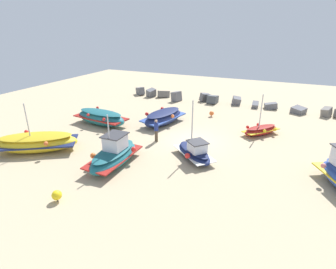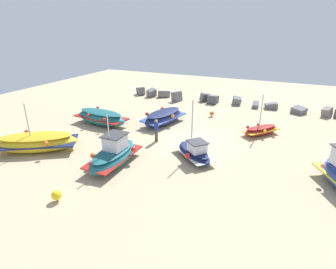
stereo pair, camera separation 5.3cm
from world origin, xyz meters
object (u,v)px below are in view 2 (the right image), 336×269
Objects in this scene: fishing_boat_0 at (114,155)px; mooring_buoy_0 at (56,195)px; fishing_boat_3 at (37,142)px; mooring_buoy_1 at (212,113)px; fishing_boat_6 at (101,117)px; person_walking at (156,129)px; fishing_boat_2 at (164,117)px; fishing_boat_5 at (194,152)px; fishing_boat_1 at (261,130)px.

fishing_boat_0 is 4.48m from mooring_buoy_0.
mooring_buoy_0 is (5.69, -3.89, -0.28)m from fishing_boat_3.
fishing_boat_0 is 12.32m from mooring_buoy_1.
fishing_boat_6 is (0.71, 6.28, 0.03)m from fishing_boat_3.
fishing_boat_3 reaches higher than mooring_buoy_1.
person_walking is at bearing -6.10° from fishing_boat_6.
fishing_boat_2 is at bearing 32.70° from fishing_boat_6.
fishing_boat_0 is 5.17m from fishing_boat_5.
mooring_buoy_0 is at bearing -161.46° from person_walking.
fishing_boat_5 is (10.40, 3.36, -0.17)m from fishing_boat_3.
fishing_boat_5 reaches higher than fishing_boat_6.
fishing_boat_3 reaches higher than fishing_boat_0.
fishing_boat_5 is at bearing -125.46° from fishing_boat_2.
fishing_boat_1 is 0.59× the size of fishing_boat_3.
fishing_boat_3 is 1.48× the size of fishing_boat_5.
fishing_boat_0 is 8.16m from fishing_boat_2.
fishing_boat_2 is 2.83× the size of person_walking.
fishing_boat_0 is 6.09m from fishing_boat_3.
fishing_boat_5 is 8.65m from mooring_buoy_0.
fishing_boat_6 reaches higher than fishing_boat_2.
fishing_boat_3 is at bearing -121.10° from fishing_boat_5.
fishing_boat_6 is 10.39m from mooring_buoy_1.
fishing_boat_6 is at bearing 103.39° from person_walking.
fishing_boat_1 is at bearing -30.37° from person_walking.
fishing_boat_1 is 0.64× the size of fishing_boat_6.
fishing_boat_5 reaches higher than mooring_buoy_1.
fishing_boat_6 reaches higher than mooring_buoy_0.
fishing_boat_1 reaches higher than person_walking.
mooring_buoy_1 is (2.95, 11.96, -0.35)m from fishing_boat_0.
fishing_boat_0 reaches higher than fishing_boat_1.
mooring_buoy_1 is (3.33, 16.41, -0.04)m from mooring_buoy_0.
fishing_boat_5 is 0.73× the size of fishing_boat_6.
mooring_buoy_0 is (-1.16, -8.79, -0.65)m from person_walking.
fishing_boat_2 is (-8.24, -0.87, 0.24)m from fishing_boat_1.
mooring_buoy_0 is at bearing -101.46° from mooring_buoy_1.
person_walking reaches higher than fishing_boat_2.
fishing_boat_1 is 7.14m from fishing_boat_5.
fishing_boat_2 is at bearing 135.31° from fishing_boat_1.
fishing_boat_0 reaches higher than fishing_boat_2.
fishing_boat_3 is 3.28× the size of person_walking.
fishing_boat_3 is at bearing 163.83° from fishing_boat_1.
mooring_buoy_0 is at bearing -57.36° from fishing_boat_6.
fishing_boat_2 is at bearing 24.50° from fishing_boat_3.
fishing_boat_2 is 5.08m from mooring_buoy_1.
fishing_boat_1 is 0.87× the size of fishing_boat_5.
fishing_boat_1 is 0.68× the size of fishing_boat_2.
fishing_boat_2 is at bearing 172.47° from fishing_boat_5.
fishing_boat_3 is 10.54× the size of mooring_buoy_1.
person_walking is (0.79, 4.34, 0.34)m from fishing_boat_0.
fishing_boat_6 is (-9.69, 2.92, 0.20)m from fishing_boat_5.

